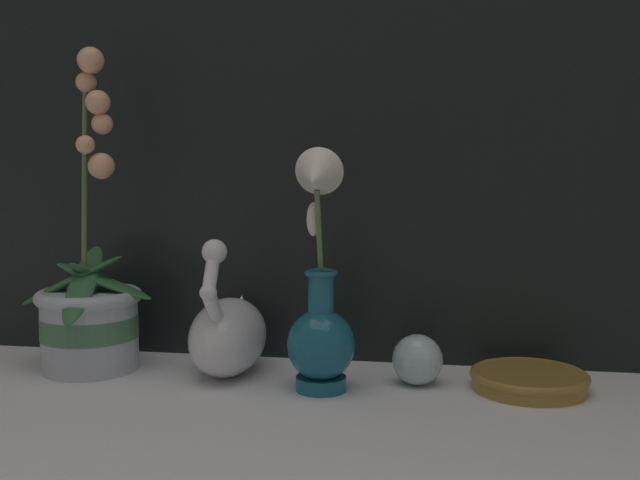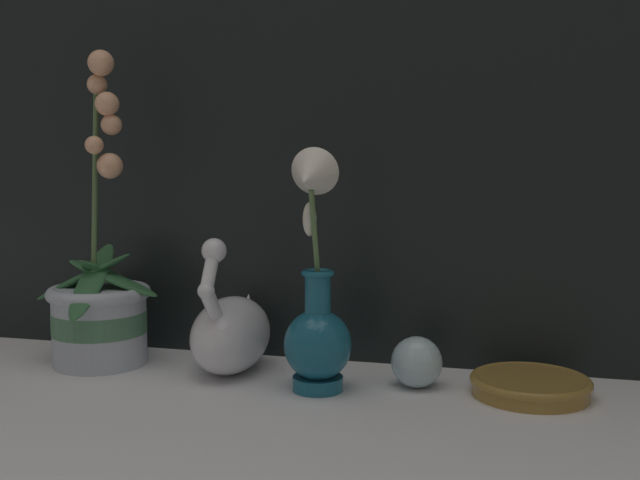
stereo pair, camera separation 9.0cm
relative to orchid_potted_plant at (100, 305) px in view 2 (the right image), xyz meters
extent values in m
plane|color=white|center=(0.32, -0.10, -0.09)|extent=(2.80, 2.80, 0.00)
cylinder|color=#B2BCCC|center=(0.00, 0.00, -0.03)|extent=(0.14, 0.14, 0.12)
cylinder|color=#477A56|center=(0.00, 0.00, -0.03)|extent=(0.14, 0.14, 0.03)
torus|color=#B2BCCC|center=(0.00, 0.00, 0.02)|extent=(0.15, 0.15, 0.02)
cylinder|color=#4C6B3D|center=(0.00, 0.00, 0.19)|extent=(0.01, 0.04, 0.33)
ellipsoid|color=#2D6038|center=(0.02, 0.00, 0.04)|extent=(0.15, 0.04, 0.06)
ellipsoid|color=#2D6038|center=(0.00, 0.02, 0.04)|extent=(0.06, 0.13, 0.07)
ellipsoid|color=#2D6038|center=(-0.03, 0.00, 0.04)|extent=(0.16, 0.06, 0.08)
ellipsoid|color=#2D6038|center=(0.00, -0.02, 0.04)|extent=(0.07, 0.16, 0.10)
sphere|color=#E5A87F|center=(0.01, 0.00, 0.35)|extent=(0.04, 0.04, 0.04)
sphere|color=#E5A87F|center=(0.00, 0.01, 0.32)|extent=(0.03, 0.03, 0.03)
sphere|color=#E5A87F|center=(0.02, 0.00, 0.30)|extent=(0.03, 0.03, 0.03)
sphere|color=#E5A87F|center=(0.03, 0.00, 0.27)|extent=(0.03, 0.03, 0.03)
sphere|color=#E5A87F|center=(0.01, -0.02, 0.24)|extent=(0.03, 0.03, 0.03)
sphere|color=#E5A87F|center=(0.03, -0.01, 0.21)|extent=(0.04, 0.04, 0.04)
ellipsoid|color=white|center=(0.21, 0.01, -0.03)|extent=(0.10, 0.17, 0.11)
cone|color=white|center=(0.21, 0.07, -0.02)|extent=(0.05, 0.07, 0.08)
cylinder|color=white|center=(0.21, -0.06, 0.02)|extent=(0.02, 0.06, 0.06)
sphere|color=white|center=(0.21, -0.08, 0.04)|extent=(0.02, 0.02, 0.02)
cylinder|color=white|center=(0.21, -0.07, 0.07)|extent=(0.02, 0.04, 0.06)
sphere|color=white|center=(0.21, -0.05, 0.09)|extent=(0.03, 0.03, 0.03)
cylinder|color=#195B75|center=(0.35, -0.04, -0.08)|extent=(0.07, 0.07, 0.02)
ellipsoid|color=#195B75|center=(0.35, -0.04, -0.03)|extent=(0.09, 0.09, 0.09)
cylinder|color=#195B75|center=(0.35, -0.04, 0.04)|extent=(0.03, 0.03, 0.05)
torus|color=#195B75|center=(0.35, -0.04, 0.07)|extent=(0.04, 0.04, 0.01)
cylinder|color=#567A47|center=(0.35, -0.06, 0.12)|extent=(0.01, 0.04, 0.11)
cone|color=white|center=(0.35, -0.09, 0.19)|extent=(0.06, 0.07, 0.07)
ellipsoid|color=white|center=(0.34, -0.05, 0.14)|extent=(0.02, 0.02, 0.04)
sphere|color=silver|center=(0.47, 0.00, -0.05)|extent=(0.07, 0.07, 0.07)
cylinder|color=olive|center=(0.62, 0.00, -0.08)|extent=(0.15, 0.15, 0.02)
torus|color=olive|center=(0.62, 0.00, -0.07)|extent=(0.16, 0.16, 0.01)
camera|label=1|loc=(0.50, -1.00, 0.22)|focal=42.00mm
camera|label=2|loc=(0.59, -0.98, 0.22)|focal=42.00mm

